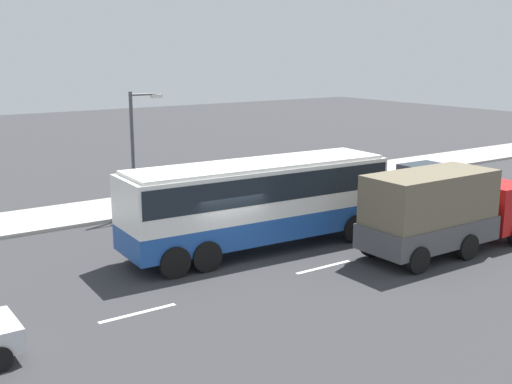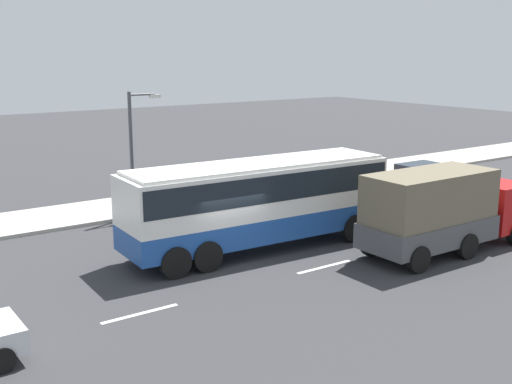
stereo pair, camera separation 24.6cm
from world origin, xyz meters
The scene contains 8 objects.
ground_plane centered at (0.00, 0.00, 0.00)m, with size 120.00×120.00×0.00m, color #333335.
sidewalk_curb centered at (0.00, 9.39, 0.07)m, with size 80.00×4.00×0.15m, color #A8A399.
lane_centreline centered at (-4.44, -2.54, 0.00)m, with size 24.27×0.16×0.01m.
coach_bus centered at (1.92, 0.53, 2.09)m, with size 10.71×3.21×3.37m.
cargo_truck centered at (7.39, -3.75, 1.66)m, with size 7.48×2.56×3.15m.
car_red_compact centered at (15.43, 3.99, 0.78)m, with size 4.33×1.90×1.47m.
pedestrian_near_curb centered at (4.47, 7.96, 1.04)m, with size 0.32×0.32×1.56m.
street_lamp centered at (0.25, 7.77, 3.38)m, with size 1.58×0.24×5.53m.
Camera 1 is at (-11.46, -18.65, 7.46)m, focal length 44.59 mm.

